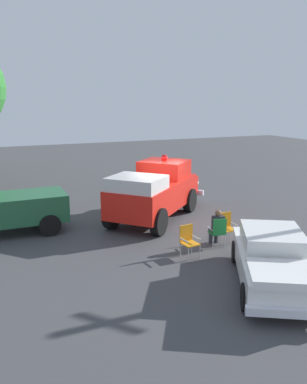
{
  "coord_description": "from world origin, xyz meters",
  "views": [
    {
      "loc": [
        14.41,
        -6.74,
        4.96
      ],
      "look_at": [
        -0.32,
        -0.37,
        1.18
      ],
      "focal_mm": 37.32,
      "sensor_mm": 36.0,
      "label": 1
    }
  ],
  "objects": [
    {
      "name": "parked_pickup",
      "position": [
        -0.85,
        -6.3,
        0.99
      ],
      "size": [
        2.06,
        4.81,
        1.9
      ],
      "color": "black",
      "rests_on": "ground"
    },
    {
      "name": "lawn_chair_near_truck",
      "position": [
        3.46,
        0.39,
        0.59
      ],
      "size": [
        0.57,
        0.58,
        1.02
      ],
      "color": "#B7BABF",
      "rests_on": "ground"
    },
    {
      "name": "ground_plane",
      "position": [
        0.0,
        0.0,
        0.0
      ],
      "size": [
        60.0,
        60.0,
        0.0
      ],
      "primitive_type": "plane",
      "color": "#424244"
    },
    {
      "name": "lawn_chair_spare",
      "position": [
        3.08,
        0.98,
        0.59
      ],
      "size": [
        0.51,
        0.52,
        1.02
      ],
      "color": "#B7BABF",
      "rests_on": "ground"
    },
    {
      "name": "lawn_chair_by_car",
      "position": [
        3.81,
        -0.95,
        0.59
      ],
      "size": [
        0.55,
        0.56,
        1.02
      ],
      "color": "#B7BABF",
      "rests_on": "ground"
    },
    {
      "name": "vintage_fire_truck",
      "position": [
        -0.48,
        -0.2,
        1.2
      ],
      "size": [
        5.63,
        5.85,
        2.59
      ],
      "color": "black",
      "rests_on": "ground"
    },
    {
      "name": "spectator_seated",
      "position": [
        3.33,
        0.41,
        0.7
      ],
      "size": [
        0.59,
        0.45,
        1.29
      ],
      "color": "#383842",
      "rests_on": "ground"
    },
    {
      "name": "classic_hot_rod",
      "position": [
        6.54,
        0.16,
        0.75
      ],
      "size": [
        4.7,
        3.78,
        1.46
      ],
      "color": "black",
      "rests_on": "ground"
    }
  ]
}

